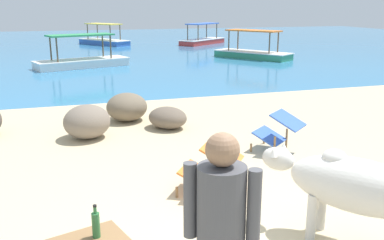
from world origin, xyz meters
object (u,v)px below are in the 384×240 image
(bottle, at_px, (96,224))
(person_standing, at_px, (221,231))
(boat_red, at_px, (202,40))
(cow, at_px, (352,185))
(boat_white, at_px, (82,60))
(deck_chair_near, at_px, (210,165))
(deck_chair_far, at_px, (278,129))
(boat_blue, at_px, (104,40))
(boat_green, at_px, (253,52))

(bottle, distance_m, person_standing, 1.28)
(boat_red, bearing_deg, cow, -143.38)
(cow, bearing_deg, bottle, 52.87)
(person_standing, distance_m, boat_white, 15.22)
(deck_chair_near, xyz_separation_m, boat_red, (6.96, 21.13, -0.13))
(cow, bearing_deg, deck_chair_near, -5.36)
(person_standing, xyz_separation_m, boat_red, (7.79, 23.64, -0.70))
(deck_chair_far, distance_m, boat_red, 20.61)
(deck_chair_near, bearing_deg, bottle, 80.39)
(deck_chair_near, xyz_separation_m, boat_blue, (0.99, 22.52, -0.13))
(bottle, relative_size, deck_chair_far, 0.32)
(bottle, relative_size, boat_green, 0.08)
(bottle, xyz_separation_m, boat_blue, (2.55, 24.05, -0.35))
(boat_green, bearing_deg, deck_chair_far, -56.41)
(deck_chair_near, distance_m, deck_chair_far, 2.04)
(person_standing, relative_size, boat_blue, 0.44)
(cow, bearing_deg, person_standing, 82.16)
(cow, relative_size, deck_chair_near, 1.73)
(boat_red, bearing_deg, boat_blue, 128.34)
(boat_green, bearing_deg, person_standing, -58.99)
(bottle, distance_m, boat_red, 24.20)
(bottle, xyz_separation_m, boat_green, (8.38, 14.91, -0.35))
(cow, bearing_deg, boat_white, -28.72)
(person_standing, bearing_deg, deck_chair_near, 15.07)
(boat_white, distance_m, boat_red, 11.53)
(deck_chair_near, bearing_deg, cow, 156.75)
(boat_white, distance_m, boat_green, 7.75)
(deck_chair_near, height_order, person_standing, person_standing)
(cow, distance_m, boat_red, 23.49)
(boat_green, xyz_separation_m, boat_red, (0.14, 7.74, 0.00))
(deck_chair_far, relative_size, boat_blue, 0.25)
(boat_green, bearing_deg, bottle, -62.65)
(boat_green, height_order, boat_red, same)
(boat_blue, relative_size, boat_red, 1.03)
(cow, height_order, deck_chair_far, cow)
(deck_chair_near, distance_m, person_standing, 2.70)
(boat_white, bearing_deg, deck_chair_near, -103.73)
(bottle, bearing_deg, boat_blue, 83.95)
(person_standing, distance_m, boat_red, 24.90)
(deck_chair_near, bearing_deg, boat_blue, -56.43)
(boat_white, bearing_deg, boat_red, 29.25)
(boat_blue, bearing_deg, bottle, 140.41)
(boat_red, bearing_deg, person_standing, -146.73)
(cow, height_order, person_standing, person_standing)
(deck_chair_far, relative_size, boat_red, 0.26)
(cow, relative_size, deck_chair_far, 1.74)
(deck_chair_near, xyz_separation_m, boat_green, (6.82, 13.39, -0.13))
(deck_chair_far, relative_size, person_standing, 0.57)
(bottle, bearing_deg, deck_chair_far, 40.69)
(deck_chair_near, relative_size, boat_red, 0.26)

